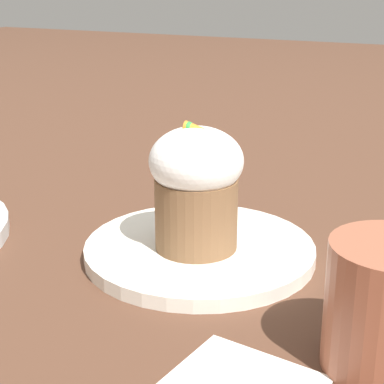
# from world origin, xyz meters

# --- Properties ---
(ground_plane) EXTENTS (4.00, 4.00, 0.00)m
(ground_plane) POSITION_xyz_m (0.00, 0.00, 0.00)
(ground_plane) COLOR #513323
(dessert_plate) EXTENTS (0.22, 0.22, 0.01)m
(dessert_plate) POSITION_xyz_m (0.00, 0.00, 0.01)
(dessert_plate) COLOR white
(dessert_plate) RESTS_ON ground_plane
(carrot_cake) EXTENTS (0.09, 0.09, 0.12)m
(carrot_cake) POSITION_xyz_m (-0.00, -0.01, 0.08)
(carrot_cake) COLOR brown
(carrot_cake) RESTS_ON dessert_plate
(spoon) EXTENTS (0.03, 0.12, 0.01)m
(spoon) POSITION_xyz_m (-0.00, 0.02, 0.02)
(spoon) COLOR #B7B7BC
(spoon) RESTS_ON dessert_plate
(paper_napkin) EXTENTS (0.11, 0.10, 0.00)m
(paper_napkin) POSITION_xyz_m (0.11, -0.17, 0.00)
(paper_napkin) COLOR white
(paper_napkin) RESTS_ON ground_plane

